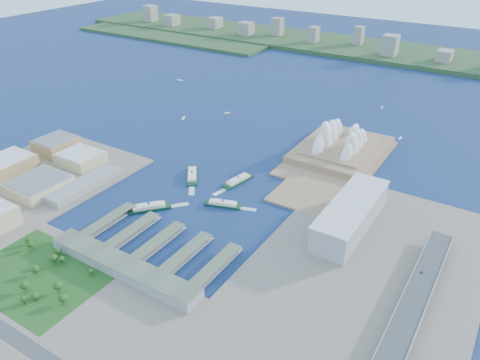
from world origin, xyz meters
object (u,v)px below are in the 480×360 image
Objects in this scene: toaster_building at (351,215)px; ferry_b at (238,179)px; ferry_c at (149,206)px; car_c at (422,272)px; ferry_d at (223,203)px; opera_house at (343,136)px; ferry_a at (192,174)px.

toaster_building is 185.53m from ferry_b.
car_c is (345.79, 44.04, 10.00)m from ferry_c.
ferry_d is at bearing -100.77° from ferry_c.
ferry_c is 13.04× the size of car_c.
opera_house is 320.94m from car_c.
ferry_a reaches higher than ferry_d.
ferry_c is at bearing 109.20° from ferry_d.
ferry_c is at bearing -105.15° from ferry_b.
opera_house reaches higher than ferry_a.
opera_house reaches higher than car_c.
ferry_c reaches higher than ferry_d.
toaster_building is at bearing -94.77° from ferry_d.
ferry_c is at bearing -122.82° from ferry_a.
ferry_b is 141.37m from ferry_c.
toaster_building is 2.82× the size of ferry_b.
car_c is (101.00, -57.39, -5.00)m from toaster_building.
toaster_building is 2.67× the size of ferry_a.
car_c is at bearing -5.60° from ferry_b.
ferry_c is 348.72m from car_c.
ferry_a is at bearing -129.10° from opera_house.
toaster_building is 171.38m from ferry_d.
car_c is at bearing -53.42° from opera_house.
car_c reaches higher than ferry_d.
ferry_c is at bearing -117.18° from opera_house.
ferry_c is (-244.79, -101.43, -15.01)m from toaster_building.
car_c is (191.00, -257.39, -16.50)m from opera_house.
opera_house is 256.62m from ferry_a.
ferry_a is at bearing 179.56° from toaster_building.
ferry_d is at bearing -166.30° from toaster_building.
ferry_a is 71.96m from ferry_b.
car_c reaches higher than ferry_a.
ferry_d is at bearing 176.36° from car_c.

